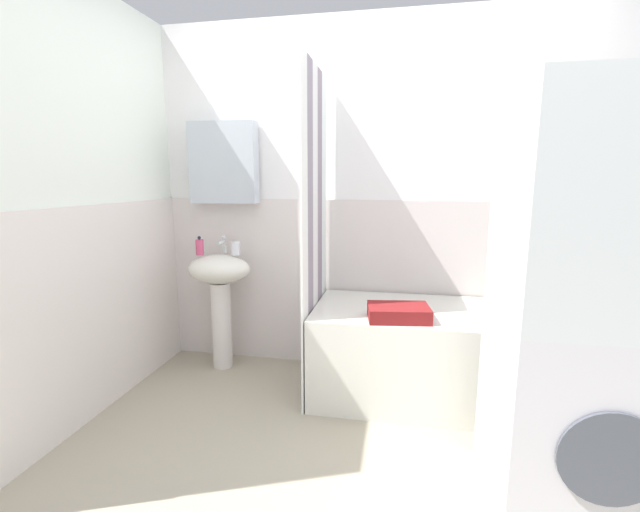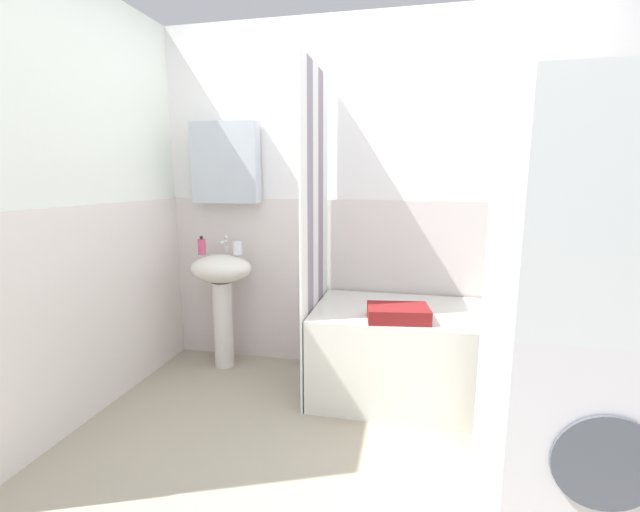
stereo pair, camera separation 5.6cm
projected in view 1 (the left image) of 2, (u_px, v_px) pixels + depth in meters
ground_plane at (358, 487)px, 1.92m from camera, size 4.80×5.60×0.04m
wall_back_tiled at (370, 209)px, 2.95m from camera, size 3.60×0.18×2.40m
wall_left_tiled at (82, 220)px, 2.35m from camera, size 0.07×1.81×2.40m
sink at (220, 286)px, 3.01m from camera, size 0.44×0.34×0.82m
faucet at (223, 244)px, 3.04m from camera, size 0.03×0.12×0.12m
soap_dispenser at (200, 247)px, 2.97m from camera, size 0.05×0.05×0.13m
toothbrush_cup at (236, 248)px, 2.97m from camera, size 0.06×0.06×0.09m
bathtub at (437, 354)px, 2.63m from camera, size 1.51×0.71×0.56m
shower_curtain at (315, 235)px, 2.65m from camera, size 0.01×0.71×2.00m
conditioner_bottle at (542, 291)px, 2.74m from camera, size 0.05×0.05×0.16m
shampoo_bottle at (524, 292)px, 2.72m from camera, size 0.05×0.05×0.16m
body_wash_bottle at (503, 290)px, 2.77m from camera, size 0.05×0.05×0.16m
towel_folded at (399, 313)px, 2.41m from camera, size 0.37×0.27×0.08m
washer_dryer_stack at (584, 316)px, 1.61m from camera, size 0.60×0.65×1.67m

